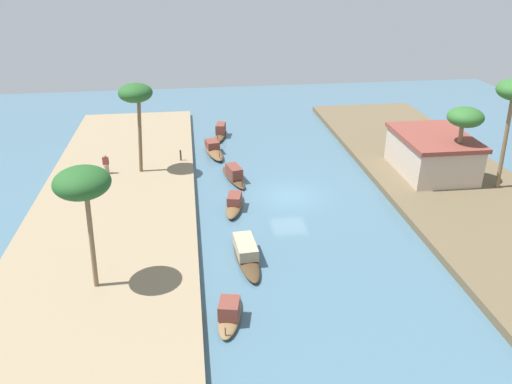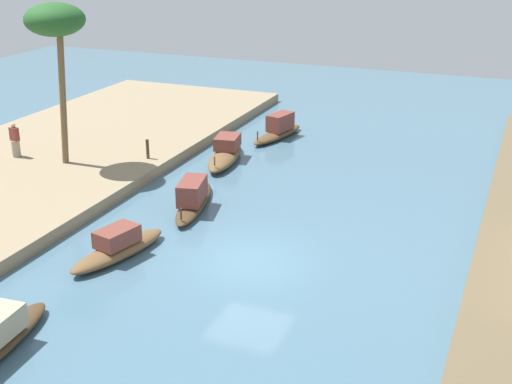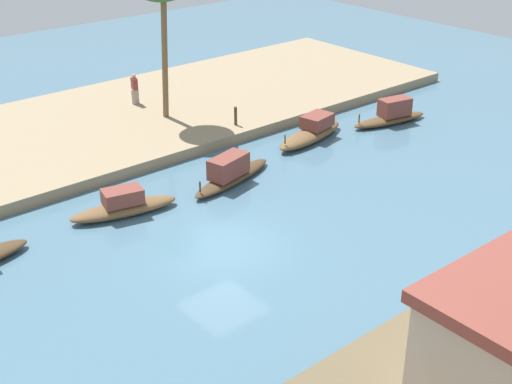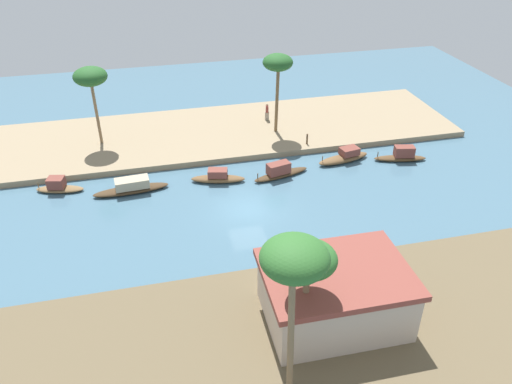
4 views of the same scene
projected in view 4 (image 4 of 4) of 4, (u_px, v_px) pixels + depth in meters
river_water at (248, 209)px, 35.07m from camera, size 66.40×66.40×0.00m
riverbank_left at (217, 132)px, 45.06m from camera, size 41.97×10.89×0.48m
riverbank_right at (303, 339)px, 24.83m from camera, size 41.97×10.89×0.48m
sampan_downstream_large at (280, 172)px, 38.58m from camera, size 4.63×1.99×1.20m
sampan_midstream at (131, 187)px, 36.70m from camera, size 5.45×1.54×1.08m
sampan_upstream_small at (59, 187)px, 36.83m from camera, size 3.55×1.75×1.11m
sampan_open_hull at (402, 155)px, 40.84m from camera, size 4.27×1.77×1.24m
sampan_foreground at (218, 177)px, 38.01m from camera, size 4.14×1.93×1.04m
sampan_with_red_awning at (345, 157)px, 40.76m from camera, size 4.60×1.98×1.11m
person_on_near_bank at (267, 113)px, 46.49m from camera, size 0.44×0.46×1.55m
mooring_post at (307, 139)px, 42.34m from camera, size 0.14×0.14×0.88m
palm_tree_left_near at (278, 64)px, 41.45m from camera, size 2.48×2.48×6.85m
palm_tree_left_far at (90, 77)px, 39.73m from camera, size 2.65×2.65×6.48m
palm_tree_right_tall at (295, 262)px, 18.60m from camera, size 2.62×2.62×7.86m
palm_tree_right_short at (309, 261)px, 22.01m from camera, size 2.52×2.52×5.61m
riverside_building at (335, 294)px, 24.96m from camera, size 7.13×5.27×3.01m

